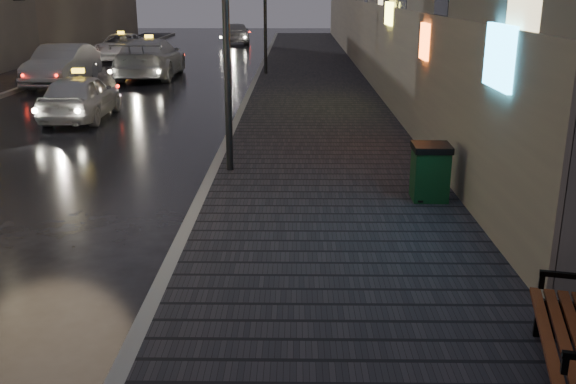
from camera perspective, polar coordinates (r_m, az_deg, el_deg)
name	(u,v)px	position (r m, az deg, el deg)	size (l,w,h in m)	color
ground	(26,316)	(8.38, -22.29, -10.15)	(120.00, 120.00, 0.00)	black
sidewalk	(312,78)	(28.03, 2.18, 10.08)	(4.60, 58.00, 0.15)	black
curb	(257,78)	(28.08, -2.80, 10.08)	(0.20, 58.00, 0.15)	slate
sidewalk_far	(22,78)	(30.46, -22.61, 9.37)	(2.40, 58.00, 0.15)	black
curb_far	(51,78)	(29.97, -20.29, 9.51)	(0.20, 58.00, 0.15)	slate
lamp_near	(225,2)	(12.86, -5.58, 16.48)	(0.36, 0.36, 5.28)	black
trash_bin	(430,171)	(11.55, 12.51, 1.79)	(0.67, 0.67, 1.00)	black
taxi_near	(81,96)	(20.21, -17.96, 8.09)	(1.62, 4.02, 1.37)	silver
car_left_mid	(62,65)	(27.92, -19.43, 10.59)	(1.70, 4.88, 1.61)	gray
taxi_mid	(150,58)	(29.31, -12.15, 11.57)	(2.39, 5.89, 1.71)	#B9BAC0
taxi_far	(122,47)	(37.51, -14.55, 12.40)	(2.33, 5.05, 1.40)	white
car_far	(236,33)	(47.30, -4.64, 13.91)	(1.81, 4.49, 1.53)	#95949B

